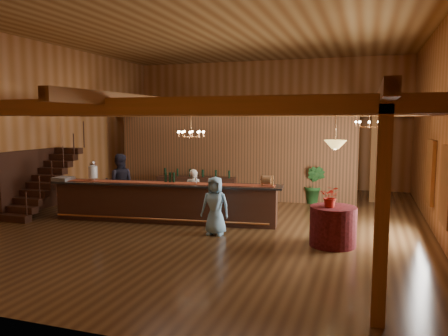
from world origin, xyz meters
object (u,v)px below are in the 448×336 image
(beverage_dispenser, at_px, (93,171))
(staff_second, at_px, (120,183))
(guest, at_px, (215,206))
(backbar_shelf, at_px, (196,188))
(round_table, at_px, (333,226))
(bartender, at_px, (194,193))
(tasting_bar, at_px, (165,202))
(chandelier_right, at_px, (369,124))
(chandelier_left, at_px, (191,134))
(floor_plant, at_px, (315,185))
(raffle_drum, at_px, (267,180))
(pendant_lamp, at_px, (335,144))

(beverage_dispenser, xyz_separation_m, staff_second, (0.25, 1.05, -0.49))
(guest, bearing_deg, beverage_dispenser, 169.22)
(backbar_shelf, bearing_deg, guest, -68.80)
(beverage_dispenser, distance_m, round_table, 7.20)
(backbar_shelf, relative_size, bartender, 2.00)
(tasting_bar, relative_size, chandelier_right, 8.58)
(chandelier_left, xyz_separation_m, staff_second, (-2.62, 0.27, -1.62))
(beverage_dispenser, height_order, floor_plant, beverage_dispenser)
(bartender, bearing_deg, floor_plant, -142.78)
(raffle_drum, xyz_separation_m, staff_second, (-4.97, 0.51, -0.38))
(round_table, distance_m, chandelier_left, 4.96)
(beverage_dispenser, height_order, staff_second, staff_second)
(staff_second, bearing_deg, chandelier_left, 149.25)
(raffle_drum, bearing_deg, tasting_bar, -173.90)
(backbar_shelf, distance_m, guest, 5.16)
(beverage_dispenser, bearing_deg, backbar_shelf, 65.34)
(chandelier_right, height_order, guest, chandelier_right)
(floor_plant, bearing_deg, raffle_drum, -103.10)
(raffle_drum, relative_size, pendant_lamp, 0.38)
(backbar_shelf, distance_m, round_table, 7.05)
(pendant_lamp, height_order, staff_second, pendant_lamp)
(round_table, height_order, bartender, bartender)
(bartender, bearing_deg, backbar_shelf, -78.12)
(chandelier_right, distance_m, floor_plant, 3.22)
(backbar_shelf, xyz_separation_m, staff_second, (-1.53, -2.83, 0.52))
(beverage_dispenser, bearing_deg, staff_second, 76.46)
(staff_second, bearing_deg, raffle_drum, 149.38)
(pendant_lamp, bearing_deg, floor_plant, 101.26)
(chandelier_right, distance_m, staff_second, 7.98)
(chandelier_right, distance_m, guest, 5.41)
(round_table, distance_m, chandelier_right, 4.22)
(pendant_lamp, distance_m, guest, 3.39)
(tasting_bar, distance_m, backbar_shelf, 3.69)
(raffle_drum, xyz_separation_m, pendant_lamp, (1.88, -1.29, 1.09))
(raffle_drum, relative_size, bartender, 0.23)
(raffle_drum, xyz_separation_m, chandelier_right, (2.61, 2.12, 1.53))
(chandelier_left, xyz_separation_m, chandelier_right, (4.96, 1.88, 0.28))
(chandelier_left, relative_size, guest, 0.53)
(pendant_lamp, bearing_deg, raffle_drum, 145.46)
(tasting_bar, bearing_deg, floor_plant, 39.63)
(beverage_dispenser, bearing_deg, round_table, -6.05)
(backbar_shelf, xyz_separation_m, round_table, (5.32, -4.64, 0.05))
(chandelier_right, bearing_deg, chandelier_left, -159.21)
(guest, bearing_deg, chandelier_right, 40.90)
(round_table, relative_size, pendant_lamp, 1.21)
(backbar_shelf, height_order, round_table, round_table)
(tasting_bar, bearing_deg, staff_second, 150.55)
(bartender, bearing_deg, chandelier_right, -169.80)
(bartender, height_order, guest, guest)
(bartender, bearing_deg, tasting_bar, 44.28)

